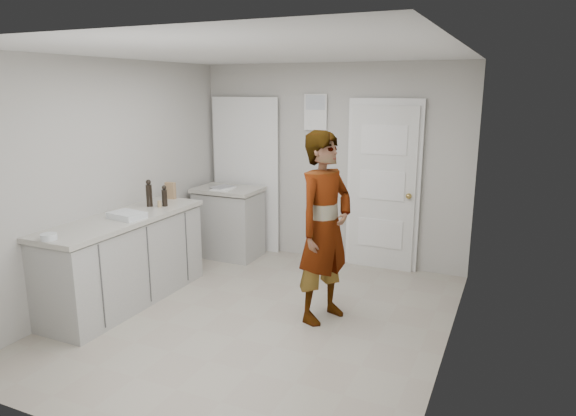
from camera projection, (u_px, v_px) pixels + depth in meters
The scene contains 12 objects.
ground at pixel (259, 318), 5.02m from camera, with size 4.00×4.00×0.00m, color #A69B8B.
room_shell at pixel (316, 181), 6.59m from camera, with size 4.00×4.00×4.00m.
main_counter at pixel (126, 263), 5.33m from camera, with size 0.64×1.96×0.93m.
side_counter at pixel (229, 225), 6.80m from camera, with size 0.84×0.61×0.93m.
person at pixel (325, 228), 4.84m from camera, with size 0.67×0.44×1.83m, color silver.
cake_mix_box at pixel (170, 191), 6.02m from camera, with size 0.12×0.05×0.20m, color olive.
spice_jar at pixel (160, 204), 5.61m from camera, with size 0.05×0.05×0.07m, color tan.
oil_cruet_a at pixel (165, 196), 5.64m from camera, with size 0.06×0.06×0.24m.
oil_cruet_b at pixel (149, 194), 5.62m from camera, with size 0.07×0.07×0.30m.
baking_dish at pixel (127, 215), 5.14m from camera, with size 0.38×0.29×0.06m.
egg_bowl at pixel (49, 237), 4.41m from camera, with size 0.14×0.14×0.05m.
papers at pixel (224, 189), 6.61m from camera, with size 0.25×0.32×0.01m, color white.
Camera 1 is at (2.18, -4.11, 2.21)m, focal length 32.00 mm.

